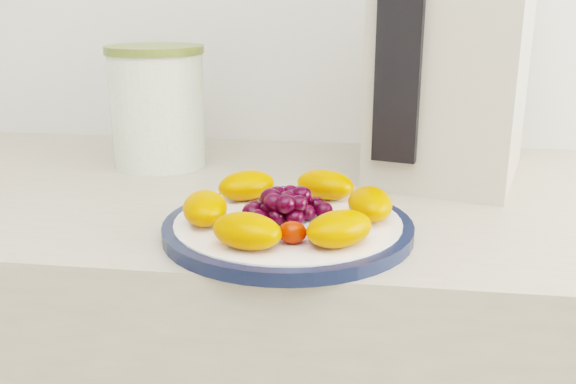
# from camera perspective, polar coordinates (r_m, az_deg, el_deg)

# --- Properties ---
(plate_rim) EXTENTS (0.28, 0.28, 0.01)m
(plate_rim) POSITION_cam_1_polar(r_m,az_deg,el_deg) (0.73, 0.00, -3.20)
(plate_rim) COLOR #101934
(plate_rim) RESTS_ON counter
(plate_face) EXTENTS (0.26, 0.26, 0.02)m
(plate_face) POSITION_cam_1_polar(r_m,az_deg,el_deg) (0.73, 0.00, -3.13)
(plate_face) COLOR white
(plate_face) RESTS_ON counter
(canister) EXTENTS (0.18, 0.18, 0.17)m
(canister) POSITION_cam_1_polar(r_m,az_deg,el_deg) (1.03, -11.50, 7.13)
(canister) COLOR #3F671D
(canister) RESTS_ON counter
(canister_lid) EXTENTS (0.19, 0.19, 0.01)m
(canister_lid) POSITION_cam_1_polar(r_m,az_deg,el_deg) (1.02, -11.81, 12.29)
(canister_lid) COLOR #5F6C2F
(canister_lid) RESTS_ON canister
(appliance_body) EXTENTS (0.26, 0.31, 0.34)m
(appliance_body) POSITION_cam_1_polar(r_m,az_deg,el_deg) (0.97, 14.58, 11.22)
(appliance_body) COLOR #B8B3A2
(appliance_body) RESTS_ON counter
(appliance_panel) EXTENTS (0.06, 0.03, 0.25)m
(appliance_panel) POSITION_cam_1_polar(r_m,az_deg,el_deg) (0.85, 9.81, 11.03)
(appliance_panel) COLOR black
(appliance_panel) RESTS_ON appliance_body
(fruit_plate) EXTENTS (0.24, 0.25, 0.04)m
(fruit_plate) POSITION_cam_1_polar(r_m,az_deg,el_deg) (0.72, 0.05, -1.26)
(fruit_plate) COLOR #D45500
(fruit_plate) RESTS_ON plate_face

